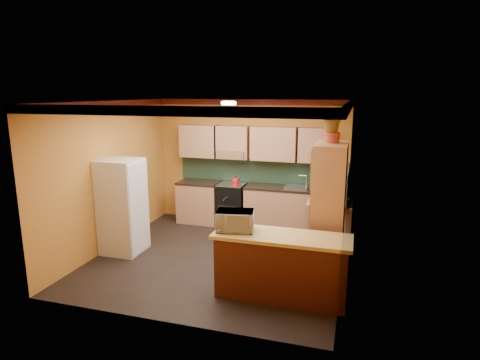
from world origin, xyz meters
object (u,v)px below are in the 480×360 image
stove (232,204)px  breakfast_bar (281,268)px  pantry (328,210)px  microwave (235,221)px  fridge (122,206)px  base_cabinets_back (260,207)px

stove → breakfast_bar: (1.63, -2.86, -0.02)m
pantry → microwave: (-1.23, -0.97, 0.02)m
stove → pantry: 2.94m
fridge → breakfast_bar: (3.05, -0.85, -0.41)m
base_cabinets_back → pantry: 2.52m
base_cabinets_back → stove: (-0.62, -0.00, 0.02)m
fridge → microwave: (2.37, -0.85, 0.22)m
breakfast_bar → microwave: size_ratio=3.47×
base_cabinets_back → breakfast_bar: 3.03m
breakfast_bar → stove: bearing=119.7°
stove → fridge: (-1.42, -2.01, 0.39)m
stove → microwave: 3.08m
fridge → pantry: pantry is taller
stove → microwave: size_ratio=1.75×
pantry → breakfast_bar: 1.27m
base_cabinets_back → fridge: size_ratio=2.15×
base_cabinets_back → pantry: size_ratio=1.74×
fridge → pantry: size_ratio=0.81×
pantry → breakfast_bar: size_ratio=1.17×
base_cabinets_back → stove: size_ratio=4.01×
base_cabinets_back → fridge: fridge is taller
stove → pantry: pantry is taller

